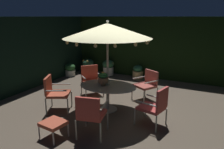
# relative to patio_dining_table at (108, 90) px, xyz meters

# --- Properties ---
(ground_plane) EXTENTS (7.94, 7.89, 0.02)m
(ground_plane) POSITION_rel_patio_dining_table_xyz_m (0.26, 0.10, -0.62)
(ground_plane) COLOR brown
(hedge_backdrop_rear) EXTENTS (7.94, 0.30, 2.60)m
(hedge_backdrop_rear) POSITION_rel_patio_dining_table_xyz_m (0.26, 3.90, 0.69)
(hedge_backdrop_rear) COLOR black
(hedge_backdrop_rear) RESTS_ON ground_plane
(hedge_backdrop_left) EXTENTS (0.30, 7.89, 2.60)m
(hedge_backdrop_left) POSITION_rel_patio_dining_table_xyz_m (-3.55, 0.10, 0.69)
(hedge_backdrop_left) COLOR black
(hedge_backdrop_left) RESTS_ON ground_plane
(patio_dining_table) EXTENTS (1.64, 1.23, 0.73)m
(patio_dining_table) POSITION_rel_patio_dining_table_xyz_m (0.00, 0.00, 0.00)
(patio_dining_table) COLOR #B4B3AA
(patio_dining_table) RESTS_ON ground_plane
(patio_umbrella) EXTENTS (2.36, 2.36, 2.51)m
(patio_umbrella) POSITION_rel_patio_dining_table_xyz_m (0.00, -0.00, 1.63)
(patio_umbrella) COLOR #B4B6A5
(patio_umbrella) RESTS_ON ground_plane
(centerpiece_planter) EXTENTS (0.28, 0.28, 0.40)m
(centerpiece_planter) POSITION_rel_patio_dining_table_xyz_m (-0.11, -0.07, 0.34)
(centerpiece_planter) COLOR olive
(centerpiece_planter) RESTS_ON patio_dining_table
(patio_chair_north) EXTENTS (0.73, 0.68, 1.00)m
(patio_chair_north) POSITION_rel_patio_dining_table_xyz_m (1.46, -0.34, -0.06)
(patio_chair_north) COLOR #B5B7AA
(patio_chair_north) RESTS_ON ground_plane
(patio_chair_northeast) EXTENTS (0.82, 0.81, 0.94)m
(patio_chair_northeast) POSITION_rel_patio_dining_table_xyz_m (0.75, 1.28, -0.05)
(patio_chair_northeast) COLOR #BCB4A7
(patio_chair_northeast) RESTS_ON ground_plane
(patio_chair_east) EXTENTS (0.85, 0.86, 0.97)m
(patio_chair_east) POSITION_rel_patio_dining_table_xyz_m (-1.14, 0.95, -0.06)
(patio_chair_east) COLOR #B7ADA4
(patio_chair_east) RESTS_ON ground_plane
(patio_chair_southeast) EXTENTS (0.84, 0.84, 0.99)m
(patio_chair_southeast) POSITION_rel_patio_dining_table_xyz_m (-1.33, -0.67, -0.03)
(patio_chair_southeast) COLOR #B3B4A8
(patio_chair_southeast) RESTS_ON ground_plane
(patio_chair_south) EXTENTS (0.71, 0.74, 1.00)m
(patio_chair_south) POSITION_rel_patio_dining_table_xyz_m (0.33, -1.45, -0.02)
(patio_chair_south) COLOR #B8B7A4
(patio_chair_south) RESTS_ON ground_plane
(ottoman_footrest) EXTENTS (0.55, 0.52, 0.38)m
(ottoman_footrest) POSITION_rel_patio_dining_table_xyz_m (-0.39, -1.85, -0.28)
(ottoman_footrest) COLOR #B8ADAA
(ottoman_footrest) RESTS_ON ground_plane
(potted_plant_back_left) EXTENTS (0.45, 0.45, 0.59)m
(potted_plant_back_left) POSITION_rel_patio_dining_table_xyz_m (-0.32, 3.42, -0.32)
(potted_plant_back_left) COLOR tan
(potted_plant_back_left) RESTS_ON ground_plane
(potted_plant_back_center) EXTENTS (0.53, 0.53, 0.69)m
(potted_plant_back_center) POSITION_rel_patio_dining_table_xyz_m (-1.75, 3.42, -0.25)
(potted_plant_back_center) COLOR silver
(potted_plant_back_center) RESTS_ON ground_plane
(potted_plant_right_far) EXTENTS (0.46, 0.46, 0.56)m
(potted_plant_right_far) POSITION_rel_patio_dining_table_xyz_m (-3.21, 2.51, -0.33)
(potted_plant_right_far) COLOR beige
(potted_plant_right_far) RESTS_ON ground_plane
(potted_plant_left_far) EXTENTS (0.54, 0.54, 0.67)m
(potted_plant_left_far) POSITION_rel_patio_dining_table_xyz_m (-2.74, 3.27, -0.24)
(potted_plant_left_far) COLOR tan
(potted_plant_left_far) RESTS_ON ground_plane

